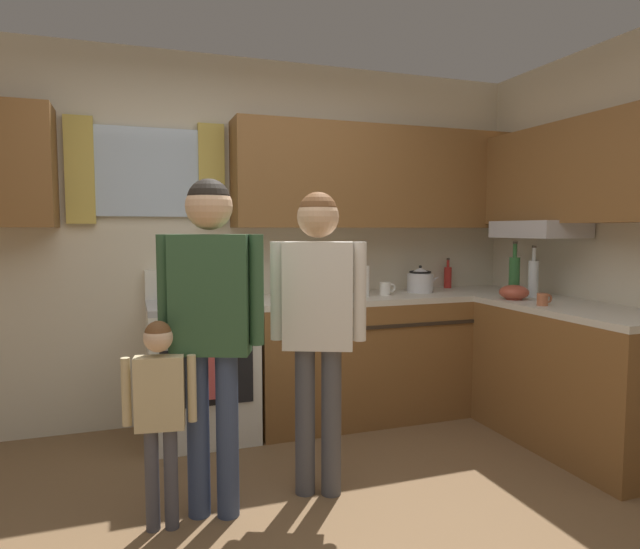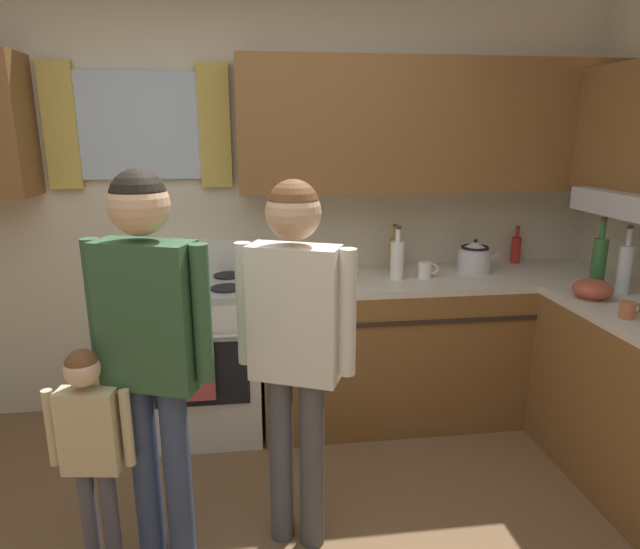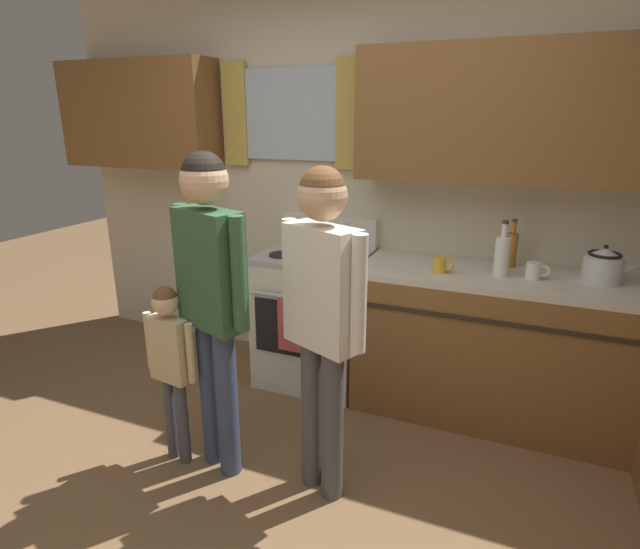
{
  "view_description": "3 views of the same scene",
  "coord_description": "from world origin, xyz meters",
  "px_view_note": "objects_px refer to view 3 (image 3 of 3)",
  "views": [
    {
      "loc": [
        -0.64,
        -2.08,
        1.38
      ],
      "look_at": [
        0.38,
        0.86,
        1.12
      ],
      "focal_mm": 30.56,
      "sensor_mm": 36.0,
      "label": 1
    },
    {
      "loc": [
        0.09,
        -1.49,
        1.74
      ],
      "look_at": [
        0.43,
        1.09,
        1.05
      ],
      "focal_mm": 30.44,
      "sensor_mm": 36.0,
      "label": 2
    },
    {
      "loc": [
        1.05,
        -1.41,
        1.76
      ],
      "look_at": [
        0.1,
        0.86,
        0.99
      ],
      "focal_mm": 28.53,
      "sensor_mm": 36.0,
      "label": 3
    }
  ],
  "objects_px": {
    "mug_ceramic_white": "(534,271)",
    "stovetop_kettle": "(603,265)",
    "stove_oven": "(315,314)",
    "small_child": "(170,355)",
    "mug_mustard_yellow": "(440,265)",
    "adult_in_plaid": "(322,300)",
    "adult_holding_child": "(211,282)",
    "bottle_oil_amber": "(512,249)",
    "bottle_milk_white": "(502,255)"
  },
  "relations": [
    {
      "from": "stove_oven",
      "to": "small_child",
      "type": "height_order",
      "value": "stove_oven"
    },
    {
      "from": "bottle_oil_amber",
      "to": "bottle_milk_white",
      "type": "distance_m",
      "value": 0.22
    },
    {
      "from": "stovetop_kettle",
      "to": "adult_holding_child",
      "type": "relative_size",
      "value": 0.17
    },
    {
      "from": "small_child",
      "to": "bottle_milk_white",
      "type": "bearing_deg",
      "value": 35.69
    },
    {
      "from": "mug_mustard_yellow",
      "to": "stovetop_kettle",
      "type": "relative_size",
      "value": 0.44
    },
    {
      "from": "bottle_oil_amber",
      "to": "adult_in_plaid",
      "type": "xyz_separation_m",
      "value": [
        -0.72,
        -1.18,
        -0.02
      ]
    },
    {
      "from": "bottle_oil_amber",
      "to": "mug_ceramic_white",
      "type": "xyz_separation_m",
      "value": [
        0.13,
        -0.21,
        -0.06
      ]
    },
    {
      "from": "adult_in_plaid",
      "to": "small_child",
      "type": "height_order",
      "value": "adult_in_plaid"
    },
    {
      "from": "mug_mustard_yellow",
      "to": "small_child",
      "type": "relative_size",
      "value": 0.12
    },
    {
      "from": "mug_mustard_yellow",
      "to": "adult_in_plaid",
      "type": "relative_size",
      "value": 0.08
    },
    {
      "from": "stove_oven",
      "to": "stovetop_kettle",
      "type": "xyz_separation_m",
      "value": [
        1.66,
        0.04,
        0.53
      ]
    },
    {
      "from": "bottle_milk_white",
      "to": "small_child",
      "type": "relative_size",
      "value": 0.32
    },
    {
      "from": "adult_holding_child",
      "to": "bottle_oil_amber",
      "type": "bearing_deg",
      "value": 44.01
    },
    {
      "from": "stovetop_kettle",
      "to": "small_child",
      "type": "bearing_deg",
      "value": -149.9
    },
    {
      "from": "mug_ceramic_white",
      "to": "mug_mustard_yellow",
      "type": "bearing_deg",
      "value": -171.61
    },
    {
      "from": "adult_in_plaid",
      "to": "small_child",
      "type": "bearing_deg",
      "value": -173.73
    },
    {
      "from": "bottle_oil_amber",
      "to": "adult_in_plaid",
      "type": "bearing_deg",
      "value": -121.35
    },
    {
      "from": "stove_oven",
      "to": "mug_ceramic_white",
      "type": "height_order",
      "value": "stove_oven"
    },
    {
      "from": "bottle_oil_amber",
      "to": "mug_mustard_yellow",
      "type": "height_order",
      "value": "bottle_oil_amber"
    },
    {
      "from": "small_child",
      "to": "stovetop_kettle",
      "type": "bearing_deg",
      "value": 30.1
    },
    {
      "from": "mug_mustard_yellow",
      "to": "adult_in_plaid",
      "type": "distance_m",
      "value": 0.97
    },
    {
      "from": "mug_mustard_yellow",
      "to": "adult_in_plaid",
      "type": "height_order",
      "value": "adult_in_plaid"
    },
    {
      "from": "mug_ceramic_white",
      "to": "stovetop_kettle",
      "type": "height_order",
      "value": "stovetop_kettle"
    },
    {
      "from": "mug_ceramic_white",
      "to": "adult_holding_child",
      "type": "bearing_deg",
      "value": -144.14
    },
    {
      "from": "mug_ceramic_white",
      "to": "stovetop_kettle",
      "type": "distance_m",
      "value": 0.35
    },
    {
      "from": "stove_oven",
      "to": "mug_ceramic_white",
      "type": "xyz_separation_m",
      "value": [
        1.33,
        -0.05,
        0.48
      ]
    },
    {
      "from": "bottle_milk_white",
      "to": "small_child",
      "type": "height_order",
      "value": "bottle_milk_white"
    },
    {
      "from": "mug_ceramic_white",
      "to": "adult_holding_child",
      "type": "distance_m",
      "value": 1.73
    },
    {
      "from": "bottle_oil_amber",
      "to": "stovetop_kettle",
      "type": "bearing_deg",
      "value": -14.62
    },
    {
      "from": "mug_ceramic_white",
      "to": "stovetop_kettle",
      "type": "xyz_separation_m",
      "value": [
        0.34,
        0.09,
        0.05
      ]
    },
    {
      "from": "bottle_oil_amber",
      "to": "bottle_milk_white",
      "type": "relative_size",
      "value": 0.91
    },
    {
      "from": "stove_oven",
      "to": "small_child",
      "type": "distance_m",
      "value": 1.16
    },
    {
      "from": "stove_oven",
      "to": "adult_holding_child",
      "type": "relative_size",
      "value": 0.68
    },
    {
      "from": "stovetop_kettle",
      "to": "small_child",
      "type": "distance_m",
      "value": 2.32
    },
    {
      "from": "mug_ceramic_white",
      "to": "small_child",
      "type": "bearing_deg",
      "value": -147.22
    },
    {
      "from": "mug_mustard_yellow",
      "to": "adult_holding_child",
      "type": "bearing_deg",
      "value": -133.95
    },
    {
      "from": "stovetop_kettle",
      "to": "adult_in_plaid",
      "type": "bearing_deg",
      "value": -138.31
    },
    {
      "from": "stove_oven",
      "to": "mug_mustard_yellow",
      "type": "xyz_separation_m",
      "value": [
        0.83,
        -0.13,
        0.48
      ]
    },
    {
      "from": "stove_oven",
      "to": "bottle_milk_white",
      "type": "relative_size",
      "value": 3.51
    },
    {
      "from": "stovetop_kettle",
      "to": "bottle_milk_white",
      "type": "bearing_deg",
      "value": -169.74
    },
    {
      "from": "bottle_oil_amber",
      "to": "bottle_milk_white",
      "type": "xyz_separation_m",
      "value": [
        -0.04,
        -0.22,
        0.01
      ]
    },
    {
      "from": "bottle_oil_amber",
      "to": "mug_ceramic_white",
      "type": "height_order",
      "value": "bottle_oil_amber"
    },
    {
      "from": "bottle_milk_white",
      "to": "stovetop_kettle",
      "type": "height_order",
      "value": "bottle_milk_white"
    },
    {
      "from": "mug_mustard_yellow",
      "to": "small_child",
      "type": "height_order",
      "value": "mug_mustard_yellow"
    },
    {
      "from": "mug_ceramic_white",
      "to": "adult_holding_child",
      "type": "xyz_separation_m",
      "value": [
        -1.4,
        -1.01,
        0.07
      ]
    },
    {
      "from": "mug_mustard_yellow",
      "to": "adult_in_plaid",
      "type": "bearing_deg",
      "value": -111.76
    },
    {
      "from": "stovetop_kettle",
      "to": "adult_holding_child",
      "type": "bearing_deg",
      "value": -147.62
    },
    {
      "from": "stove_oven",
      "to": "adult_holding_child",
      "type": "xyz_separation_m",
      "value": [
        -0.08,
        -1.07,
        0.55
      ]
    },
    {
      "from": "bottle_milk_white",
      "to": "adult_in_plaid",
      "type": "height_order",
      "value": "adult_in_plaid"
    },
    {
      "from": "adult_in_plaid",
      "to": "small_child",
      "type": "xyz_separation_m",
      "value": [
        -0.79,
        -0.09,
        -0.38
      ]
    }
  ]
}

